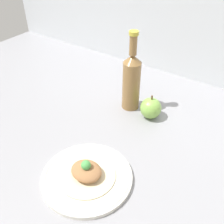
% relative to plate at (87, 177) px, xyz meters
% --- Properties ---
extents(ground_plane, '(1.80, 1.10, 0.04)m').
position_rel_plate_xyz_m(ground_plane, '(-0.07, 0.13, -0.03)').
color(ground_plane, gray).
extents(plate, '(0.24, 0.24, 0.01)m').
position_rel_plate_xyz_m(plate, '(0.00, 0.00, 0.00)').
color(plate, silver).
rests_on(plate, ground_plane).
extents(plated_food, '(0.15, 0.15, 0.05)m').
position_rel_plate_xyz_m(plated_food, '(-0.00, -0.00, 0.02)').
color(plated_food, beige).
rests_on(plated_food, plate).
extents(cider_bottle, '(0.06, 0.06, 0.28)m').
position_rel_plate_xyz_m(cider_bottle, '(-0.08, 0.34, 0.10)').
color(cider_bottle, olive).
rests_on(cider_bottle, ground_plane).
extents(apple, '(0.07, 0.07, 0.09)m').
position_rel_plate_xyz_m(apple, '(0.01, 0.33, 0.03)').
color(apple, '#84B74C').
rests_on(apple, ground_plane).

